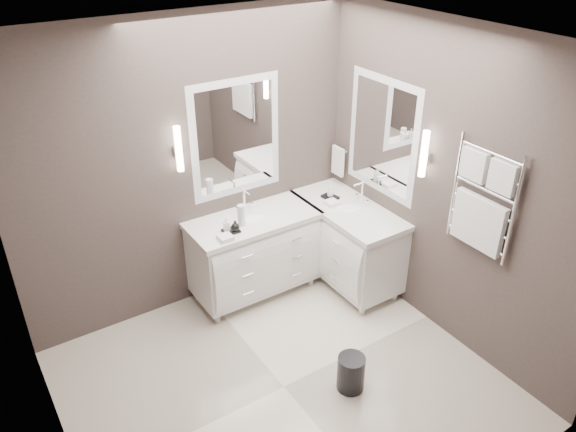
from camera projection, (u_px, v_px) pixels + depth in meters
floor at (284, 387)px, 4.53m from camera, size 3.20×3.00×0.01m
ceiling at (282, 45)px, 3.20m from camera, size 3.20×3.00×0.01m
wall_back at (191, 169)px, 4.96m from camera, size 3.20×0.01×2.70m
wall_front at (448, 383)px, 2.77m from camera, size 3.20×0.01×2.70m
wall_left at (39, 331)px, 3.10m from camera, size 0.01×3.00×2.70m
wall_right at (447, 189)px, 4.63m from camera, size 0.01×3.00×2.70m
vanity_back at (254, 250)px, 5.40m from camera, size 1.24×0.59×0.97m
vanity_right at (347, 239)px, 5.58m from camera, size 0.59×1.24×0.97m
mirror_back at (236, 138)px, 5.06m from camera, size 0.90×0.02×1.10m
mirror_right at (382, 136)px, 5.10m from camera, size 0.02×0.90×1.10m
sconce_back at (179, 150)px, 4.72m from camera, size 0.06×0.06×0.40m
sconce_right at (424, 155)px, 4.63m from camera, size 0.06×0.06×0.40m
towel_bar_corner at (338, 160)px, 5.70m from camera, size 0.03×0.22×0.30m
towel_ladder at (482, 205)px, 4.29m from camera, size 0.06×0.58×0.90m
waste_bin at (351, 373)px, 4.45m from camera, size 0.25×0.25×0.31m
amenity_tray_back at (231, 231)px, 4.99m from camera, size 0.16×0.12×0.02m
amenity_tray_right at (330, 197)px, 5.55m from camera, size 0.14×0.17×0.02m
water_bottle at (241, 215)px, 5.05m from camera, size 0.08×0.08×0.20m
soap_bottle_a at (226, 224)px, 4.95m from camera, size 0.07×0.07×0.12m
soap_bottle_b at (235, 226)px, 4.95m from camera, size 0.10×0.10×0.10m
soap_bottle_c at (330, 189)px, 5.50m from camera, size 0.08×0.08×0.16m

